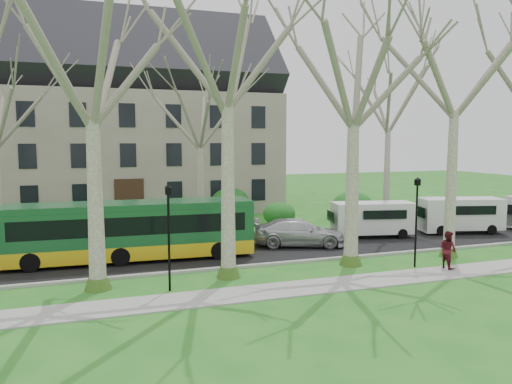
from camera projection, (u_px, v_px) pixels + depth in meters
ground at (294, 272)px, 23.45m from camera, size 120.00×120.00×0.00m
sidewalk at (317, 286)px, 21.09m from camera, size 70.00×2.00×0.06m
road at (256, 247)px, 28.61m from camera, size 80.00×8.00×0.06m
curb at (282, 263)px, 24.85m from camera, size 80.00×0.25×0.14m
building at (121, 118)px, 43.22m from camera, size 26.50×12.20×16.00m
tree_row_verge at (293, 122)px, 22.98m from camera, size 49.00×7.00×14.00m
tree_row_far at (210, 142)px, 32.72m from camera, size 33.00×7.00×12.00m
lamp_row at (303, 221)px, 22.23m from camera, size 36.22×0.22×4.30m
hedges at (154, 214)px, 35.00m from camera, size 30.60×8.60×2.00m
bus_follow at (132, 230)px, 25.47m from camera, size 12.39×3.13×3.07m
sedan at (299, 232)px, 28.89m from camera, size 5.76×3.82×1.55m
van_a at (373, 220)px, 31.47m from camera, size 5.30×2.86×2.19m
van_b at (460, 215)px, 32.87m from camera, size 5.57×3.18×2.29m
pedestrian_b at (448, 250)px, 23.84m from camera, size 0.76×0.94×1.81m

